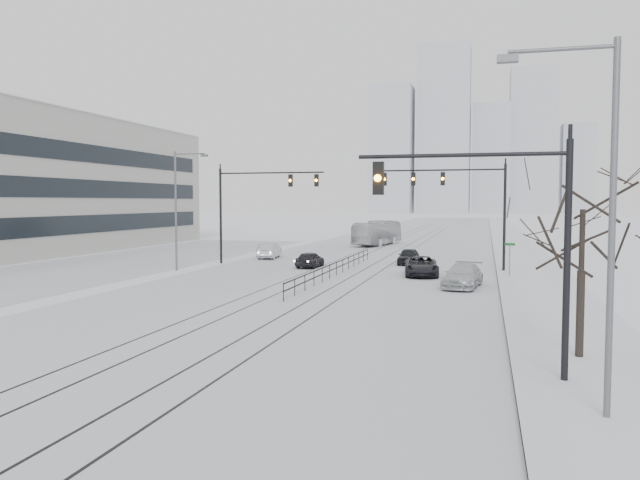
{
  "coord_description": "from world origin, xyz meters",
  "views": [
    {
      "loc": [
        10.15,
        -12.72,
        5.25
      ],
      "look_at": [
        1.65,
        19.25,
        3.2
      ],
      "focal_mm": 35.0,
      "sensor_mm": 36.0,
      "label": 1
    }
  ],
  "objects_px": {
    "sedan_sb_inner": "(310,260)",
    "sedan_nb_right": "(463,276)",
    "sedan_sb_outer": "(269,251)",
    "bare_tree": "(582,225)",
    "sedan_nb_far": "(409,256)",
    "traffic_mast_near": "(508,225)",
    "box_truck": "(377,233)",
    "sedan_nb_front": "(421,266)"
  },
  "relations": [
    {
      "from": "sedan_sb_inner",
      "to": "sedan_nb_right",
      "type": "xyz_separation_m",
      "value": [
        12.14,
        -8.72,
        0.07
      ]
    },
    {
      "from": "sedan_nb_right",
      "to": "sedan_nb_far",
      "type": "distance_m",
      "value": 14.02
    },
    {
      "from": "sedan_sb_inner",
      "to": "sedan_nb_right",
      "type": "relative_size",
      "value": 0.76
    },
    {
      "from": "sedan_nb_right",
      "to": "bare_tree",
      "type": "bearing_deg",
      "value": -68.13
    },
    {
      "from": "sedan_sb_inner",
      "to": "sedan_sb_outer",
      "type": "distance_m",
      "value": 8.78
    },
    {
      "from": "traffic_mast_near",
      "to": "sedan_nb_far",
      "type": "bearing_deg",
      "value": 101.58
    },
    {
      "from": "sedan_nb_front",
      "to": "sedan_nb_far",
      "type": "height_order",
      "value": "sedan_nb_front"
    },
    {
      "from": "traffic_mast_near",
      "to": "sedan_sb_inner",
      "type": "relative_size",
      "value": 1.88
    },
    {
      "from": "sedan_nb_front",
      "to": "sedan_nb_far",
      "type": "distance_m",
      "value": 8.07
    },
    {
      "from": "bare_tree",
      "to": "sedan_sb_inner",
      "type": "xyz_separation_m",
      "value": [
        -16.48,
        25.67,
        -3.85
      ]
    },
    {
      "from": "traffic_mast_near",
      "to": "box_truck",
      "type": "distance_m",
      "value": 56.62
    },
    {
      "from": "bare_tree",
      "to": "box_truck",
      "type": "height_order",
      "value": "bare_tree"
    },
    {
      "from": "sedan_nb_far",
      "to": "bare_tree",
      "type": "bearing_deg",
      "value": -72.87
    },
    {
      "from": "sedan_sb_inner",
      "to": "box_truck",
      "type": "distance_m",
      "value": 26.35
    },
    {
      "from": "traffic_mast_near",
      "to": "bare_tree",
      "type": "relative_size",
      "value": 1.15
    },
    {
      "from": "traffic_mast_near",
      "to": "bare_tree",
      "type": "bearing_deg",
      "value": 51.24
    },
    {
      "from": "sedan_nb_front",
      "to": "box_truck",
      "type": "xyz_separation_m",
      "value": [
        -8.19,
        29.74,
        0.77
      ]
    },
    {
      "from": "bare_tree",
      "to": "sedan_nb_right",
      "type": "distance_m",
      "value": 17.9
    },
    {
      "from": "sedan_sb_inner",
      "to": "sedan_nb_front",
      "type": "bearing_deg",
      "value": 162.48
    },
    {
      "from": "sedan_nb_right",
      "to": "box_truck",
      "type": "distance_m",
      "value": 36.8
    },
    {
      "from": "sedan_nb_front",
      "to": "sedan_nb_right",
      "type": "distance_m",
      "value": 6.1
    },
    {
      "from": "sedan_nb_far",
      "to": "box_truck",
      "type": "distance_m",
      "value": 22.81
    },
    {
      "from": "sedan_nb_far",
      "to": "box_truck",
      "type": "xyz_separation_m",
      "value": [
        -6.35,
        21.89,
        0.78
      ]
    },
    {
      "from": "bare_tree",
      "to": "sedan_nb_far",
      "type": "height_order",
      "value": "bare_tree"
    },
    {
      "from": "sedan_sb_outer",
      "to": "sedan_nb_far",
      "type": "height_order",
      "value": "sedan_sb_outer"
    },
    {
      "from": "sedan_sb_inner",
      "to": "sedan_nb_far",
      "type": "height_order",
      "value": "sedan_nb_far"
    },
    {
      "from": "sedan_nb_right",
      "to": "box_truck",
      "type": "relative_size",
      "value": 0.47
    },
    {
      "from": "sedan_sb_outer",
      "to": "sedan_nb_far",
      "type": "xyz_separation_m",
      "value": [
        13.04,
        -2.2,
        -0.04
      ]
    },
    {
      "from": "sedan_sb_inner",
      "to": "sedan_sb_outer",
      "type": "height_order",
      "value": "sedan_sb_outer"
    },
    {
      "from": "box_truck",
      "to": "sedan_sb_inner",
      "type": "bearing_deg",
      "value": 99.46
    },
    {
      "from": "sedan_nb_right",
      "to": "sedan_nb_far",
      "type": "relative_size",
      "value": 1.25
    },
    {
      "from": "sedan_sb_outer",
      "to": "sedan_nb_far",
      "type": "distance_m",
      "value": 13.23
    },
    {
      "from": "bare_tree",
      "to": "sedan_sb_outer",
      "type": "height_order",
      "value": "bare_tree"
    },
    {
      "from": "sedan_nb_far",
      "to": "box_truck",
      "type": "height_order",
      "value": "box_truck"
    },
    {
      "from": "sedan_nb_front",
      "to": "box_truck",
      "type": "relative_size",
      "value": 0.47
    },
    {
      "from": "traffic_mast_near",
      "to": "bare_tree",
      "type": "xyz_separation_m",
      "value": [
        2.41,
        3.0,
        -0.07
      ]
    },
    {
      "from": "traffic_mast_near",
      "to": "sedan_nb_far",
      "type": "height_order",
      "value": "traffic_mast_near"
    },
    {
      "from": "bare_tree",
      "to": "sedan_nb_front",
      "type": "xyz_separation_m",
      "value": [
        -7.36,
        22.25,
        -3.81
      ]
    },
    {
      "from": "traffic_mast_near",
      "to": "box_truck",
      "type": "xyz_separation_m",
      "value": [
        -13.13,
        54.99,
        -3.11
      ]
    },
    {
      "from": "sedan_sb_outer",
      "to": "sedan_nb_front",
      "type": "relative_size",
      "value": 0.88
    },
    {
      "from": "sedan_sb_inner",
      "to": "sedan_nb_front",
      "type": "xyz_separation_m",
      "value": [
        9.12,
        -3.42,
        0.05
      ]
    },
    {
      "from": "sedan_nb_front",
      "to": "sedan_nb_far",
      "type": "relative_size",
      "value": 1.25
    }
  ]
}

